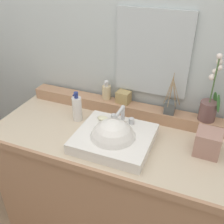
{
  "coord_description": "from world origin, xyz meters",
  "views": [
    {
      "loc": [
        0.49,
        -1.17,
        1.79
      ],
      "look_at": [
        0.02,
        -0.02,
        1.02
      ],
      "focal_mm": 42.28,
      "sensor_mm": 36.0,
      "label": 1
    }
  ],
  "objects_px": {
    "soap_dispenser": "(106,92)",
    "trinket_box": "(123,97)",
    "reed_diffuser": "(170,107)",
    "sink_basin": "(113,140)",
    "soap_bar": "(103,118)",
    "potted_plant": "(209,105)",
    "tissue_box": "(208,142)",
    "lotion_bottle": "(77,108)"
  },
  "relations": [
    {
      "from": "lotion_bottle",
      "to": "soap_dispenser",
      "type": "bearing_deg",
      "value": 60.0
    },
    {
      "from": "trinket_box",
      "to": "lotion_bottle",
      "type": "xyz_separation_m",
      "value": [
        -0.24,
        -0.19,
        -0.03
      ]
    },
    {
      "from": "sink_basin",
      "to": "soap_bar",
      "type": "distance_m",
      "value": 0.17
    },
    {
      "from": "potted_plant",
      "to": "soap_dispenser",
      "type": "bearing_deg",
      "value": 178.98
    },
    {
      "from": "soap_dispenser",
      "to": "potted_plant",
      "type": "bearing_deg",
      "value": -1.02
    },
    {
      "from": "sink_basin",
      "to": "reed_diffuser",
      "type": "distance_m",
      "value": 0.42
    },
    {
      "from": "soap_dispenser",
      "to": "trinket_box",
      "type": "relative_size",
      "value": 1.49
    },
    {
      "from": "lotion_bottle",
      "to": "tissue_box",
      "type": "relative_size",
      "value": 1.46
    },
    {
      "from": "trinket_box",
      "to": "lotion_bottle",
      "type": "bearing_deg",
      "value": -134.42
    },
    {
      "from": "potted_plant",
      "to": "tissue_box",
      "type": "relative_size",
      "value": 2.99
    },
    {
      "from": "sink_basin",
      "to": "potted_plant",
      "type": "distance_m",
      "value": 0.59
    },
    {
      "from": "soap_dispenser",
      "to": "trinket_box",
      "type": "bearing_deg",
      "value": -2.8
    },
    {
      "from": "potted_plant",
      "to": "trinket_box",
      "type": "bearing_deg",
      "value": 179.4
    },
    {
      "from": "soap_dispenser",
      "to": "tissue_box",
      "type": "height_order",
      "value": "soap_dispenser"
    },
    {
      "from": "tissue_box",
      "to": "soap_bar",
      "type": "bearing_deg",
      "value": -179.13
    },
    {
      "from": "potted_plant",
      "to": "tissue_box",
      "type": "height_order",
      "value": "potted_plant"
    },
    {
      "from": "soap_bar",
      "to": "soap_dispenser",
      "type": "xyz_separation_m",
      "value": [
        -0.08,
        0.24,
        0.05
      ]
    },
    {
      "from": "soap_bar",
      "to": "reed_diffuser",
      "type": "xyz_separation_m",
      "value": [
        0.35,
        0.21,
        0.04
      ]
    },
    {
      "from": "lotion_bottle",
      "to": "tissue_box",
      "type": "bearing_deg",
      "value": -1.84
    },
    {
      "from": "soap_bar",
      "to": "potted_plant",
      "type": "bearing_deg",
      "value": 21.36
    },
    {
      "from": "soap_bar",
      "to": "potted_plant",
      "type": "xyz_separation_m",
      "value": [
        0.57,
        0.22,
        0.1
      ]
    },
    {
      "from": "soap_dispenser",
      "to": "soap_bar",
      "type": "bearing_deg",
      "value": -71.91
    },
    {
      "from": "trinket_box",
      "to": "tissue_box",
      "type": "distance_m",
      "value": 0.6
    },
    {
      "from": "reed_diffuser",
      "to": "lotion_bottle",
      "type": "xyz_separation_m",
      "value": [
        -0.55,
        -0.18,
        -0.04
      ]
    },
    {
      "from": "potted_plant",
      "to": "soap_dispenser",
      "type": "relative_size",
      "value": 3.1
    },
    {
      "from": "trinket_box",
      "to": "tissue_box",
      "type": "height_order",
      "value": "trinket_box"
    },
    {
      "from": "potted_plant",
      "to": "lotion_bottle",
      "type": "height_order",
      "value": "potted_plant"
    },
    {
      "from": "soap_bar",
      "to": "tissue_box",
      "type": "xyz_separation_m",
      "value": [
        0.6,
        0.01,
        -0.01
      ]
    },
    {
      "from": "reed_diffuser",
      "to": "tissue_box",
      "type": "relative_size",
      "value": 1.96
    },
    {
      "from": "soap_bar",
      "to": "trinket_box",
      "type": "relative_size",
      "value": 0.81
    },
    {
      "from": "lotion_bottle",
      "to": "tissue_box",
      "type": "distance_m",
      "value": 0.8
    },
    {
      "from": "tissue_box",
      "to": "reed_diffuser",
      "type": "bearing_deg",
      "value": 140.9
    },
    {
      "from": "sink_basin",
      "to": "tissue_box",
      "type": "xyz_separation_m",
      "value": [
        0.49,
        0.12,
        0.04
      ]
    },
    {
      "from": "soap_dispenser",
      "to": "reed_diffuser",
      "type": "xyz_separation_m",
      "value": [
        0.43,
        -0.02,
        -0.01
      ]
    },
    {
      "from": "potted_plant",
      "to": "trinket_box",
      "type": "relative_size",
      "value": 4.63
    },
    {
      "from": "soap_dispenser",
      "to": "reed_diffuser",
      "type": "distance_m",
      "value": 0.43
    },
    {
      "from": "trinket_box",
      "to": "reed_diffuser",
      "type": "bearing_deg",
      "value": 3.17
    },
    {
      "from": "soap_bar",
      "to": "soap_dispenser",
      "type": "distance_m",
      "value": 0.25
    },
    {
      "from": "reed_diffuser",
      "to": "lotion_bottle",
      "type": "distance_m",
      "value": 0.58
    },
    {
      "from": "soap_dispenser",
      "to": "reed_diffuser",
      "type": "height_order",
      "value": "reed_diffuser"
    },
    {
      "from": "tissue_box",
      "to": "lotion_bottle",
      "type": "bearing_deg",
      "value": 178.16
    },
    {
      "from": "tissue_box",
      "to": "trinket_box",
      "type": "bearing_deg",
      "value": 158.44
    }
  ]
}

